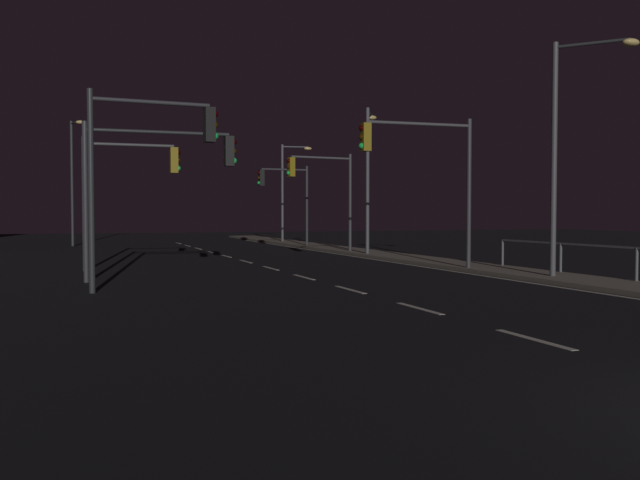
{
  "coord_description": "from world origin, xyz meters",
  "views": [
    {
      "loc": [
        -7.17,
        -4.57,
        2.07
      ],
      "look_at": [
        1.59,
        19.87,
        1.1
      ],
      "focal_mm": 39.28,
      "sensor_mm": 36.0,
      "label": 1
    }
  ],
  "objects_px": {
    "street_lamp_median": "(368,166)",
    "traffic_light_far_center": "(285,190)",
    "traffic_light_mid_left": "(422,161)",
    "traffic_light_near_left": "(323,182)",
    "traffic_light_far_right": "(157,169)",
    "street_lamp_far_end": "(73,172)",
    "street_lamp_corner": "(568,134)",
    "traffic_light_near_right": "(148,152)",
    "traffic_light_far_left": "(129,177)",
    "street_lamp_mid_block": "(287,183)"
  },
  "relations": [
    {
      "from": "traffic_light_far_right",
      "to": "street_lamp_median",
      "type": "xyz_separation_m",
      "value": [
        11.22,
        9.37,
        0.94
      ]
    },
    {
      "from": "traffic_light_near_right",
      "to": "traffic_light_far_left",
      "type": "xyz_separation_m",
      "value": [
        0.07,
        7.38,
        -0.3
      ]
    },
    {
      "from": "traffic_light_mid_left",
      "to": "traffic_light_far_left",
      "type": "xyz_separation_m",
      "value": [
        -9.56,
        4.72,
        -0.5
      ]
    },
    {
      "from": "traffic_light_far_right",
      "to": "traffic_light_mid_left",
      "type": "bearing_deg",
      "value": -1.77
    },
    {
      "from": "street_lamp_median",
      "to": "traffic_light_mid_left",
      "type": "bearing_deg",
      "value": -102.7
    },
    {
      "from": "street_lamp_far_end",
      "to": "street_lamp_mid_block",
      "type": "bearing_deg",
      "value": 0.03
    },
    {
      "from": "traffic_light_mid_left",
      "to": "street_lamp_far_end",
      "type": "height_order",
      "value": "street_lamp_far_end"
    },
    {
      "from": "street_lamp_mid_block",
      "to": "street_lamp_median",
      "type": "relative_size",
      "value": 0.96
    },
    {
      "from": "traffic_light_far_left",
      "to": "street_lamp_corner",
      "type": "bearing_deg",
      "value": -35.84
    },
    {
      "from": "street_lamp_corner",
      "to": "traffic_light_near_left",
      "type": "bearing_deg",
      "value": 97.89
    },
    {
      "from": "street_lamp_far_end",
      "to": "traffic_light_near_right",
      "type": "bearing_deg",
      "value": -86.47
    },
    {
      "from": "traffic_light_far_left",
      "to": "street_lamp_mid_block",
      "type": "distance_m",
      "value": 24.24
    },
    {
      "from": "traffic_light_far_center",
      "to": "street_lamp_corner",
      "type": "distance_m",
      "value": 22.85
    },
    {
      "from": "traffic_light_far_left",
      "to": "street_lamp_corner",
      "type": "relative_size",
      "value": 0.67
    },
    {
      "from": "street_lamp_mid_block",
      "to": "street_lamp_far_end",
      "type": "bearing_deg",
      "value": -179.97
    },
    {
      "from": "traffic_light_far_right",
      "to": "street_lamp_far_end",
      "type": "xyz_separation_m",
      "value": [
        -2.32,
        25.21,
        1.29
      ]
    },
    {
      "from": "traffic_light_near_right",
      "to": "street_lamp_far_end",
      "type": "bearing_deg",
      "value": 93.53
    },
    {
      "from": "street_lamp_mid_block",
      "to": "street_lamp_median",
      "type": "xyz_separation_m",
      "value": [
        -0.72,
        -15.85,
        0.12
      ]
    },
    {
      "from": "traffic_light_far_left",
      "to": "street_lamp_far_end",
      "type": "xyz_separation_m",
      "value": [
        -1.8,
        20.77,
        1.35
      ]
    },
    {
      "from": "street_lamp_mid_block",
      "to": "street_lamp_median",
      "type": "height_order",
      "value": "street_lamp_median"
    },
    {
      "from": "street_lamp_corner",
      "to": "street_lamp_median",
      "type": "relative_size",
      "value": 1.02
    },
    {
      "from": "traffic_light_near_left",
      "to": "street_lamp_mid_block",
      "type": "bearing_deg",
      "value": 80.35
    },
    {
      "from": "traffic_light_far_center",
      "to": "street_lamp_corner",
      "type": "relative_size",
      "value": 0.67
    },
    {
      "from": "traffic_light_far_left",
      "to": "street_lamp_mid_block",
      "type": "height_order",
      "value": "street_lamp_mid_block"
    },
    {
      "from": "traffic_light_far_center",
      "to": "traffic_light_near_right",
      "type": "bearing_deg",
      "value": -115.78
    },
    {
      "from": "traffic_light_mid_left",
      "to": "traffic_light_near_left",
      "type": "xyz_separation_m",
      "value": [
        0.57,
        11.78,
        -0.22
      ]
    },
    {
      "from": "traffic_light_far_center",
      "to": "street_lamp_mid_block",
      "type": "bearing_deg",
      "value": 71.79
    },
    {
      "from": "traffic_light_near_left",
      "to": "street_lamp_far_end",
      "type": "xyz_separation_m",
      "value": [
        -11.93,
        13.71,
        1.07
      ]
    },
    {
      "from": "street_lamp_median",
      "to": "traffic_light_far_center",
      "type": "bearing_deg",
      "value": 100.02
    },
    {
      "from": "traffic_light_far_center",
      "to": "street_lamp_median",
      "type": "xyz_separation_m",
      "value": [
        1.57,
        -8.88,
        0.87
      ]
    },
    {
      "from": "traffic_light_far_right",
      "to": "traffic_light_near_left",
      "type": "bearing_deg",
      "value": 50.1
    },
    {
      "from": "traffic_light_far_center",
      "to": "traffic_light_mid_left",
      "type": "bearing_deg",
      "value": -91.87
    },
    {
      "from": "traffic_light_near_right",
      "to": "street_lamp_far_end",
      "type": "relative_size",
      "value": 0.66
    },
    {
      "from": "traffic_light_far_right",
      "to": "street_lamp_corner",
      "type": "relative_size",
      "value": 0.67
    },
    {
      "from": "street_lamp_far_end",
      "to": "traffic_light_far_left",
      "type": "bearing_deg",
      "value": -85.04
    },
    {
      "from": "street_lamp_mid_block",
      "to": "street_lamp_corner",
      "type": "height_order",
      "value": "street_lamp_corner"
    },
    {
      "from": "traffic_light_near_right",
      "to": "street_lamp_corner",
      "type": "height_order",
      "value": "street_lamp_corner"
    },
    {
      "from": "street_lamp_far_end",
      "to": "street_lamp_corner",
      "type": "bearing_deg",
      "value": -64.52
    },
    {
      "from": "traffic_light_far_left",
      "to": "traffic_light_near_right",
      "type": "bearing_deg",
      "value": -90.51
    },
    {
      "from": "street_lamp_mid_block",
      "to": "traffic_light_near_right",
      "type": "bearing_deg",
      "value": -113.98
    },
    {
      "from": "traffic_light_near_right",
      "to": "street_lamp_far_end",
      "type": "distance_m",
      "value": 28.23
    },
    {
      "from": "traffic_light_near_left",
      "to": "street_lamp_mid_block",
      "type": "relative_size",
      "value": 0.74
    },
    {
      "from": "traffic_light_near_left",
      "to": "street_lamp_corner",
      "type": "relative_size",
      "value": 0.7
    },
    {
      "from": "street_lamp_far_end",
      "to": "street_lamp_median",
      "type": "bearing_deg",
      "value": -49.48
    },
    {
      "from": "traffic_light_far_left",
      "to": "street_lamp_corner",
      "type": "xyz_separation_m",
      "value": [
        12.34,
        -8.91,
        1.11
      ]
    },
    {
      "from": "traffic_light_near_right",
      "to": "street_lamp_corner",
      "type": "relative_size",
      "value": 0.74
    },
    {
      "from": "street_lamp_median",
      "to": "street_lamp_corner",
      "type": "bearing_deg",
      "value": -87.5
    },
    {
      "from": "traffic_light_near_left",
      "to": "traffic_light_far_right",
      "type": "bearing_deg",
      "value": -129.9
    },
    {
      "from": "traffic_light_near_left",
      "to": "street_lamp_corner",
      "type": "bearing_deg",
      "value": -82.11
    },
    {
      "from": "traffic_light_near_left",
      "to": "street_lamp_mid_block",
      "type": "distance_m",
      "value": 13.93
    }
  ]
}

